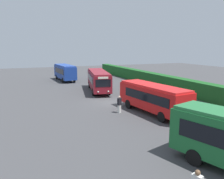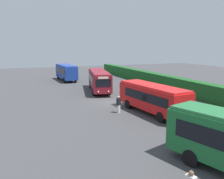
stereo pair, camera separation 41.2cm
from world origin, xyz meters
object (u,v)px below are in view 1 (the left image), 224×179
object	(u,v)px
bus_blue	(65,72)
bus_red	(153,97)
person_left	(119,104)
bus_maroon	(98,80)

from	to	relation	value
bus_blue	bus_red	xyz separation A→B (m)	(27.03, 3.81, -0.11)
bus_blue	person_left	xyz separation A→B (m)	(25.62, 0.65, -0.89)
bus_blue	bus_red	distance (m)	27.30
bus_blue	bus_maroon	world-z (taller)	bus_blue
bus_blue	bus_maroon	bearing A→B (deg)	-172.77
bus_red	bus_blue	bearing A→B (deg)	1.12
bus_maroon	bus_red	xyz separation A→B (m)	(13.68, 1.20, -0.08)
bus_maroon	person_left	distance (m)	12.46
person_left	bus_maroon	bearing A→B (deg)	-37.85
bus_blue	bus_maroon	distance (m)	13.61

